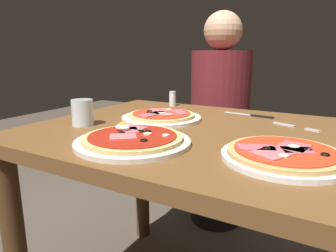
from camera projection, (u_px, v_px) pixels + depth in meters
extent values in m
cube|color=brown|center=(203.00, 136.00, 0.97)|extent=(1.10, 0.84, 0.04)
cylinder|color=#4A3018|center=(16.00, 251.00, 0.99)|extent=(0.07, 0.07, 0.69)
cylinder|color=#4A3018|center=(142.00, 175.00, 1.60)|extent=(0.07, 0.07, 0.69)
cylinder|color=silver|center=(133.00, 142.00, 0.81)|extent=(0.31, 0.31, 0.01)
cylinder|color=#DBB26B|center=(133.00, 138.00, 0.81)|extent=(0.27, 0.27, 0.01)
cylinder|color=#A82314|center=(133.00, 136.00, 0.81)|extent=(0.23, 0.23, 0.00)
torus|color=black|center=(122.00, 133.00, 0.82)|extent=(0.02, 0.02, 0.00)
torus|color=black|center=(123.00, 128.00, 0.88)|extent=(0.02, 0.02, 0.00)
torus|color=black|center=(141.00, 131.00, 0.84)|extent=(0.02, 0.02, 0.00)
torus|color=black|center=(148.00, 131.00, 0.84)|extent=(0.02, 0.02, 0.00)
torus|color=black|center=(144.00, 140.00, 0.75)|extent=(0.02, 0.02, 0.00)
cube|color=#D16B70|center=(133.00, 128.00, 0.88)|extent=(0.08, 0.05, 0.00)
cube|color=#D16B70|center=(130.00, 130.00, 0.86)|extent=(0.08, 0.08, 0.00)
cube|color=#D16B70|center=(123.00, 137.00, 0.79)|extent=(0.09, 0.09, 0.00)
cylinder|color=beige|center=(148.00, 134.00, 0.81)|extent=(0.02, 0.02, 0.00)
cylinder|color=beige|center=(166.00, 135.00, 0.80)|extent=(0.02, 0.02, 0.00)
ellipsoid|color=white|center=(123.00, 127.00, 0.85)|extent=(0.04, 0.03, 0.02)
cylinder|color=yellow|center=(123.00, 124.00, 0.85)|extent=(0.02, 0.02, 0.00)
cylinder|color=white|center=(162.00, 118.00, 1.11)|extent=(0.29, 0.29, 0.01)
cylinder|color=#DBB26B|center=(162.00, 115.00, 1.11)|extent=(0.24, 0.24, 0.01)
cylinder|color=red|center=(162.00, 113.00, 1.11)|extent=(0.21, 0.21, 0.00)
torus|color=black|center=(150.00, 111.00, 1.13)|extent=(0.02, 0.02, 0.00)
torus|color=black|center=(149.00, 112.00, 1.11)|extent=(0.02, 0.02, 0.00)
torus|color=black|center=(152.00, 113.00, 1.10)|extent=(0.02, 0.02, 0.00)
cube|color=#C65B66|center=(162.00, 114.00, 1.09)|extent=(0.10, 0.08, 0.00)
cube|color=#C65B66|center=(151.00, 114.00, 1.07)|extent=(0.06, 0.11, 0.00)
cube|color=#C65B66|center=(179.00, 112.00, 1.11)|extent=(0.10, 0.10, 0.00)
cube|color=#D16B70|center=(158.00, 111.00, 1.13)|extent=(0.10, 0.12, 0.00)
cylinder|color=beige|center=(169.00, 109.00, 1.16)|extent=(0.03, 0.03, 0.00)
cylinder|color=beige|center=(169.00, 114.00, 1.07)|extent=(0.03, 0.03, 0.00)
cylinder|color=beige|center=(162.00, 113.00, 1.09)|extent=(0.03, 0.03, 0.00)
cylinder|color=white|center=(284.00, 157.00, 0.69)|extent=(0.28, 0.28, 0.01)
cylinder|color=tan|center=(284.00, 153.00, 0.69)|extent=(0.26, 0.26, 0.01)
cylinder|color=red|center=(285.00, 150.00, 0.69)|extent=(0.23, 0.23, 0.00)
torus|color=black|center=(308.00, 150.00, 0.68)|extent=(0.02, 0.02, 0.00)
torus|color=black|center=(267.00, 148.00, 0.69)|extent=(0.02, 0.02, 0.00)
torus|color=black|center=(325.00, 154.00, 0.65)|extent=(0.02, 0.02, 0.00)
cube|color=#C65B66|center=(297.00, 150.00, 0.68)|extent=(0.08, 0.07, 0.00)
cube|color=#D16B70|center=(272.00, 153.00, 0.66)|extent=(0.09, 0.10, 0.00)
cube|color=#C65B66|center=(293.00, 147.00, 0.70)|extent=(0.08, 0.09, 0.00)
cube|color=#C65B66|center=(256.00, 147.00, 0.70)|extent=(0.09, 0.07, 0.00)
cylinder|color=beige|center=(284.00, 156.00, 0.64)|extent=(0.02, 0.02, 0.00)
cylinder|color=beige|center=(294.00, 147.00, 0.70)|extent=(0.03, 0.03, 0.00)
cylinder|color=silver|center=(83.00, 113.00, 1.02)|extent=(0.07, 0.07, 0.09)
cylinder|color=silver|center=(83.00, 119.00, 1.02)|extent=(0.06, 0.06, 0.04)
cube|color=silver|center=(284.00, 124.00, 1.03)|extent=(0.07, 0.04, 0.00)
cube|color=silver|center=(312.00, 130.00, 0.95)|extent=(0.04, 0.02, 0.00)
cube|color=silver|center=(312.00, 130.00, 0.95)|extent=(0.04, 0.02, 0.00)
cube|color=silver|center=(313.00, 130.00, 0.95)|extent=(0.04, 0.02, 0.00)
cube|color=silver|center=(314.00, 130.00, 0.96)|extent=(0.04, 0.02, 0.00)
cube|color=silver|center=(238.00, 114.00, 1.21)|extent=(0.11, 0.03, 0.00)
cube|color=black|center=(262.00, 116.00, 1.15)|extent=(0.09, 0.03, 0.01)
cylinder|color=white|center=(172.00, 100.00, 1.40)|extent=(0.03, 0.03, 0.05)
cylinder|color=silver|center=(172.00, 93.00, 1.39)|extent=(0.03, 0.03, 0.01)
cylinder|color=black|center=(217.00, 183.00, 1.78)|extent=(0.29, 0.29, 0.46)
cylinder|color=maroon|center=(220.00, 100.00, 1.66)|extent=(0.32, 0.32, 0.52)
sphere|color=tan|center=(223.00, 31.00, 1.58)|extent=(0.20, 0.20, 0.20)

